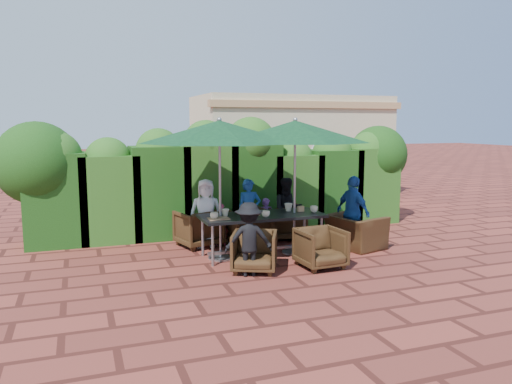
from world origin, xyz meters
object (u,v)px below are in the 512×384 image
object	(u,v)px
chair_far_right	(285,220)
chair_far_mid	(248,225)
umbrella_right	(295,131)
chair_far_left	(198,226)
dining_table	(262,219)
chair_near_left	(254,250)
umbrella_left	(219,132)
chair_near_right	(321,246)
chair_end_right	(356,226)

from	to	relation	value
chair_far_right	chair_far_mid	bearing A→B (deg)	18.01
umbrella_right	chair_far_left	size ratio (longest dim) A/B	3.48
dining_table	chair_far_mid	world-z (taller)	chair_far_mid
chair_far_mid	chair_far_right	xyz separation A→B (m)	(0.85, 0.17, -0.00)
chair_near_left	chair_far_mid	bearing A→B (deg)	98.99
umbrella_left	chair_far_right	bearing A→B (deg)	31.30
chair_far_left	chair_near_right	world-z (taller)	chair_far_left
umbrella_left	chair_far_mid	distance (m)	2.16
umbrella_right	chair_far_mid	world-z (taller)	umbrella_right
umbrella_right	chair_far_right	distance (m)	2.13
chair_far_mid	chair_far_right	world-z (taller)	chair_far_mid
chair_far_mid	chair_end_right	world-z (taller)	chair_end_right
umbrella_right	chair_far_right	world-z (taller)	umbrella_right
umbrella_left	chair_near_left	xyz separation A→B (m)	(0.30, -0.92, -1.86)
chair_far_left	chair_near_left	size ratio (longest dim) A/B	1.09
umbrella_left	umbrella_right	xyz separation A→B (m)	(1.38, -0.06, -0.00)
chair_far_right	chair_near_left	size ratio (longest dim) A/B	1.08
dining_table	umbrella_right	xyz separation A→B (m)	(0.62, -0.01, 1.54)
chair_far_left	chair_near_left	xyz separation A→B (m)	(0.46, -1.93, -0.03)
dining_table	chair_near_right	size ratio (longest dim) A/B	3.06
umbrella_left	chair_end_right	distance (m)	3.18
umbrella_left	umbrella_right	distance (m)	1.38
umbrella_right	chair_end_right	bearing A→B (deg)	-3.45
chair_near_right	chair_near_left	bearing A→B (deg)	168.07
chair_near_left	chair_near_right	world-z (taller)	chair_near_right
chair_near_right	chair_far_left	bearing A→B (deg)	123.14
chair_far_left	chair_end_right	size ratio (longest dim) A/B	0.80
chair_near_left	chair_near_right	distance (m)	1.12
dining_table	chair_far_left	bearing A→B (deg)	130.42
umbrella_left	chair_near_left	bearing A→B (deg)	-71.71
chair_far_left	umbrella_left	bearing A→B (deg)	83.84
chair_far_right	umbrella_right	bearing A→B (deg)	82.35
dining_table	chair_near_left	distance (m)	1.02
chair_far_left	chair_near_right	xyz separation A→B (m)	(1.56, -2.08, -0.03)
umbrella_right	chair_far_mid	xyz separation A→B (m)	(-0.58, 0.89, -1.83)
chair_near_left	chair_end_right	distance (m)	2.45
umbrella_right	chair_far_mid	bearing A→B (deg)	123.06
dining_table	umbrella_left	xyz separation A→B (m)	(-0.75, 0.06, 1.54)
chair_far_mid	dining_table	bearing A→B (deg)	83.70
chair_far_left	chair_far_mid	xyz separation A→B (m)	(0.95, -0.18, 0.00)
dining_table	chair_end_right	bearing A→B (deg)	-2.54
chair_far_left	chair_end_right	world-z (taller)	chair_end_right
dining_table	chair_far_mid	bearing A→B (deg)	87.15
chair_far_left	chair_near_right	distance (m)	2.61
umbrella_left	umbrella_right	bearing A→B (deg)	-2.70
chair_end_right	chair_far_right	bearing A→B (deg)	25.26
umbrella_right	chair_end_right	size ratio (longest dim) A/B	2.79
chair_near_left	chair_far_right	bearing A→B (deg)	79.77
chair_far_mid	umbrella_right	bearing A→B (deg)	119.61
chair_near_right	chair_end_right	world-z (taller)	chair_end_right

